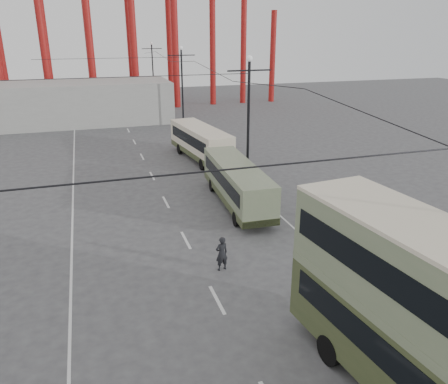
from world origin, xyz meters
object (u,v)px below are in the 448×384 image
object	(u,v)px
single_decker_green	(237,182)
single_decker_cream	(200,142)
pedestrian	(222,254)
double_decker_bus	(442,326)

from	to	relation	value
single_decker_green	single_decker_cream	bearing A→B (deg)	90.36
single_decker_green	single_decker_cream	distance (m)	11.27
single_decker_green	single_decker_cream	size ratio (longest dim) A/B	1.02
single_decker_cream	pedestrian	distance (m)	19.49
single_decker_cream	pedestrian	world-z (taller)	single_decker_cream
single_decker_green	pedestrian	xyz separation A→B (m)	(-3.49, -7.81, -0.68)
pedestrian	single_decker_cream	bearing A→B (deg)	-113.03
pedestrian	double_decker_bus	bearing A→B (deg)	96.41
single_decker_green	pedestrian	size ratio (longest dim) A/B	5.66
double_decker_bus	pedestrian	distance (m)	10.80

